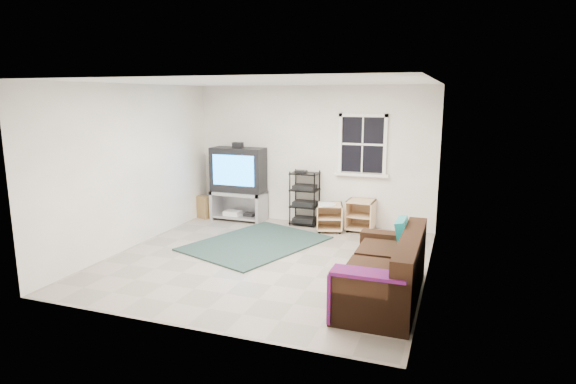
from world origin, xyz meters
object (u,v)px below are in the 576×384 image
at_px(tv_unit, 239,178).
at_px(sofa, 386,274).
at_px(side_table_left, 361,214).
at_px(side_table_right, 329,215).
at_px(av_rack, 305,202).

relative_size(tv_unit, sofa, 0.79).
distance_m(side_table_left, side_table_right, 0.59).
height_order(side_table_left, sofa, sofa).
bearing_deg(av_rack, side_table_right, -24.33).
xyz_separation_m(av_rack, sofa, (1.97, -2.90, -0.14)).
bearing_deg(side_table_right, side_table_left, 23.73).
relative_size(av_rack, side_table_right, 1.84).
relative_size(tv_unit, av_rack, 1.48).
distance_m(side_table_left, sofa, 3.02).
height_order(side_table_right, sofa, sofa).
height_order(av_rack, side_table_left, av_rack).
distance_m(av_rack, side_table_left, 1.10).
bearing_deg(side_table_left, av_rack, 179.38).
distance_m(side_table_right, sofa, 3.01).
bearing_deg(av_rack, side_table_left, -0.62).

